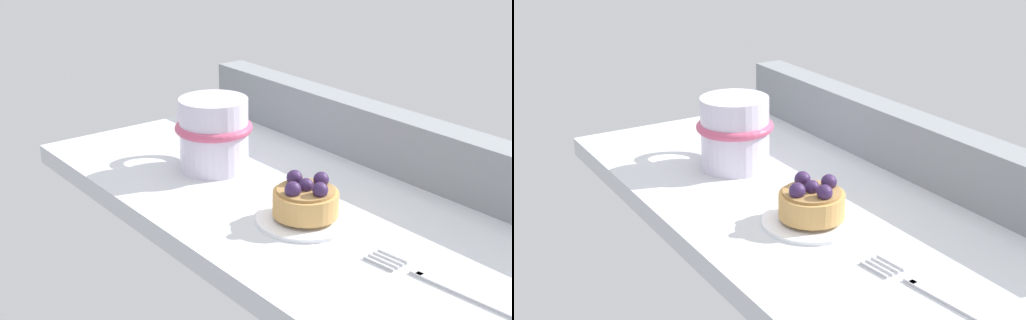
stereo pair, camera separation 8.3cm
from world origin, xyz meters
TOP-DOWN VIEW (x-y plane):
  - ground_plane at (0.00, 0.00)cm, footprint 65.52×33.96cm
  - window_rail_back at (0.00, 14.78)cm, footprint 64.21×4.39cm
  - dessert_plate at (7.56, -4.02)cm, footprint 10.51×10.51cm
  - raspberry_tart at (7.55, -4.01)cm, footprint 6.99×6.99cm
  - coffee_mug at (-11.28, -2.87)cm, footprint 13.11×9.68cm
  - dessert_fork at (25.58, -3.15)cm, footprint 17.59×3.23cm

SIDE VIEW (x-z plane):
  - ground_plane at x=0.00cm, z-range -2.50..0.00cm
  - dessert_fork at x=25.58cm, z-range 0.00..0.60cm
  - dessert_plate at x=7.56cm, z-range -0.03..0.82cm
  - raspberry_tart at x=7.55cm, z-range 0.39..4.68cm
  - window_rail_back at x=0.00cm, z-range 0.00..7.27cm
  - coffee_mug at x=-11.28cm, z-range 0.11..9.20cm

